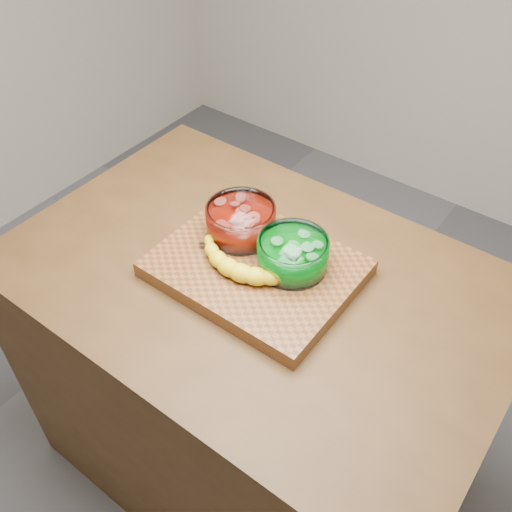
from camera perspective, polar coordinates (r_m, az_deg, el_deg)
The scene contains 6 objects.
ground at distance 2.09m, azimuth 0.00°, elevation -19.46°, with size 3.50×3.50×0.00m, color #56555A.
counter at distance 1.70m, azimuth 0.00°, elevation -12.57°, with size 1.20×0.80×0.90m, color #492E15.
cutting_board at distance 1.33m, azimuth 0.00°, elevation -1.25°, with size 0.45×0.35×0.04m, color brown.
bowl_red at distance 1.37m, azimuth -1.51°, elevation 3.50°, with size 0.17×0.17×0.08m.
bowl_green at distance 1.29m, azimuth 3.69°, elevation 0.20°, with size 0.16×0.16×0.08m.
banana at distance 1.29m, azimuth -0.81°, elevation -0.41°, with size 0.29×0.16×0.04m, color yellow, non-canonical shape.
Camera 1 is at (0.57, -0.75, 1.86)m, focal length 40.00 mm.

